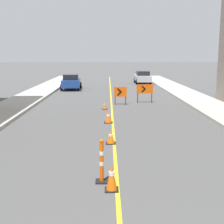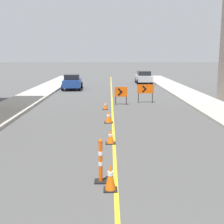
# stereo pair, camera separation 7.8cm
# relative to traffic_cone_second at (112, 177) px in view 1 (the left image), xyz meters

# --- Properties ---
(lane_stripe) EXTENTS (0.12, 50.75, 0.01)m
(lane_stripe) POSITION_rel_traffic_cone_second_xyz_m (0.15, 18.49, -0.37)
(lane_stripe) COLOR gold
(lane_stripe) RESTS_ON ground_plane
(sidewalk_left) EXTENTS (2.80, 50.75, 0.18)m
(sidewalk_left) POSITION_rel_traffic_cone_second_xyz_m (-6.70, 18.49, -0.28)
(sidewalk_left) COLOR #ADA89E
(sidewalk_left) RESTS_ON ground_plane
(sidewalk_right) EXTENTS (2.80, 50.75, 0.18)m
(sidewalk_right) POSITION_rel_traffic_cone_second_xyz_m (7.01, 18.49, -0.28)
(sidewalk_right) COLOR #ADA89E
(sidewalk_right) RESTS_ON ground_plane
(traffic_cone_second) EXTENTS (0.37, 0.37, 0.75)m
(traffic_cone_second) POSITION_rel_traffic_cone_second_xyz_m (0.00, 0.00, 0.00)
(traffic_cone_second) COLOR black
(traffic_cone_second) RESTS_ON ground_plane
(traffic_cone_third) EXTENTS (0.40, 0.40, 0.55)m
(traffic_cone_third) POSITION_rel_traffic_cone_second_xyz_m (0.01, 4.50, -0.10)
(traffic_cone_third) COLOR black
(traffic_cone_third) RESTS_ON ground_plane
(traffic_cone_fourth) EXTENTS (0.46, 0.46, 0.62)m
(traffic_cone_fourth) POSITION_rel_traffic_cone_second_xyz_m (-0.08, 8.49, -0.07)
(traffic_cone_fourth) COLOR black
(traffic_cone_fourth) RESTS_ON ground_plane
(traffic_cone_fifth) EXTENTS (0.35, 0.35, 0.53)m
(traffic_cone_fifth) POSITION_rel_traffic_cone_second_xyz_m (-0.32, 12.65, -0.11)
(traffic_cone_fifth) COLOR black
(traffic_cone_fifth) RESTS_ON ground_plane
(delineator_post_front) EXTENTS (0.36, 0.36, 1.28)m
(delineator_post_front) POSITION_rel_traffic_cone_second_xyz_m (-0.28, 0.56, 0.19)
(delineator_post_front) COLOR black
(delineator_post_front) RESTS_ON ground_plane
(arrow_barricade_primary) EXTENTS (0.92, 0.13, 1.31)m
(arrow_barricade_primary) POSITION_rel_traffic_cone_second_xyz_m (0.80, 14.59, 0.52)
(arrow_barricade_primary) COLOR #EF560C
(arrow_barricade_primary) RESTS_ON ground_plane
(arrow_barricade_secondary) EXTENTS (1.26, 0.11, 1.40)m
(arrow_barricade_secondary) POSITION_rel_traffic_cone_second_xyz_m (2.69, 15.55, 0.63)
(arrow_barricade_secondary) COLOR #EF560C
(arrow_barricade_secondary) RESTS_ON ground_plane
(parked_car_curb_near) EXTENTS (2.05, 4.40, 1.59)m
(parked_car_curb_near) POSITION_rel_traffic_cone_second_xyz_m (-3.97, 24.91, 0.43)
(parked_car_curb_near) COLOR navy
(parked_car_curb_near) RESTS_ON ground_plane
(parked_car_curb_mid) EXTENTS (1.94, 4.34, 1.59)m
(parked_car_curb_mid) POSITION_rel_traffic_cone_second_xyz_m (4.26, 31.49, 0.43)
(parked_car_curb_mid) COLOR #B7B7BC
(parked_car_curb_mid) RESTS_ON ground_plane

